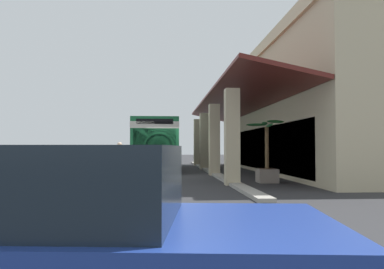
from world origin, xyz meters
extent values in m
plane|color=#2D2D30|center=(0.00, 8.00, 0.00)|extent=(120.00, 120.00, 0.00)
cube|color=#9E998E|center=(-2.96, 2.41, 0.06)|extent=(26.80, 0.50, 0.12)
cube|color=#C6B793|center=(-2.96, 12.11, 3.40)|extent=(22.34, 13.71, 6.81)
cube|color=beige|center=(-2.96, 12.11, 7.11)|extent=(22.64, 14.01, 0.60)
cube|color=#C6B793|center=(-11.34, 2.33, 1.87)|extent=(0.55, 0.55, 3.74)
cube|color=#C6B793|center=(-5.75, 2.33, 1.87)|extent=(0.55, 0.55, 3.74)
cube|color=#C6B793|center=(-0.17, 2.33, 1.87)|extent=(0.55, 0.55, 3.74)
cube|color=#C6B793|center=(5.41, 2.33, 1.87)|extent=(0.55, 0.55, 3.74)
cube|color=#5B1E19|center=(-2.96, 3.65, 4.09)|extent=(22.34, 3.16, 0.82)
cube|color=#19232D|center=(-2.96, 5.29, 1.40)|extent=(18.76, 0.08, 2.40)
cube|color=#196638|center=(-5.61, -0.90, 1.73)|extent=(11.04, 2.72, 2.75)
cube|color=silver|center=(-5.61, -0.90, 2.65)|extent=(11.06, 2.74, 0.36)
cube|color=#19232D|center=(-5.91, -0.90, 1.95)|extent=(9.28, 2.72, 0.90)
cube|color=#19232D|center=(-0.14, -0.81, 1.85)|extent=(0.09, 2.24, 1.20)
cube|color=black|center=(-0.13, -0.81, 2.82)|extent=(0.09, 1.94, 0.28)
cube|color=black|center=(-0.01, -0.81, 0.45)|extent=(0.24, 2.45, 0.24)
cube|color=silver|center=(-0.10, 0.08, 0.75)|extent=(0.06, 0.24, 0.16)
cube|color=silver|center=(-0.07, -1.71, 0.75)|extent=(0.06, 0.24, 0.16)
cube|color=silver|center=(-7.11, -0.92, 3.22)|extent=(2.43, 1.82, 0.24)
cylinder|color=black|center=(-2.00, 0.43, 0.50)|extent=(1.00, 0.30, 1.00)
cylinder|color=black|center=(-1.96, -2.12, 0.50)|extent=(1.00, 0.30, 1.00)
cylinder|color=black|center=(-8.71, 0.33, 0.50)|extent=(1.00, 0.30, 1.00)
cylinder|color=black|center=(-8.67, -2.22, 0.50)|extent=(1.00, 0.30, 1.00)
cube|color=navy|center=(17.74, -1.23, 0.60)|extent=(2.26, 4.57, 0.66)
cube|color=#19232D|center=(17.72, -1.43, 1.20)|extent=(1.84, 2.62, 0.54)
cylinder|color=black|center=(17.01, 0.36, 0.32)|extent=(0.64, 0.22, 0.64)
cube|color=silver|center=(-11.03, -6.71, 0.60)|extent=(4.53, 2.15, 0.66)
cube|color=#19232D|center=(-11.22, -6.73, 1.20)|extent=(2.58, 1.78, 0.54)
cylinder|color=black|center=(-9.61, -5.70, 0.32)|extent=(0.64, 0.22, 0.64)
cylinder|color=black|center=(-9.46, -7.49, 0.32)|extent=(0.64, 0.22, 0.64)
cylinder|color=black|center=(-12.59, -5.94, 0.32)|extent=(0.64, 0.22, 0.64)
cylinder|color=black|center=(-12.44, -7.73, 0.32)|extent=(0.64, 0.22, 0.64)
cylinder|color=#726651|center=(2.45, -2.51, 0.42)|extent=(0.16, 0.16, 0.84)
cylinder|color=#726651|center=(2.32, -2.17, 0.42)|extent=(0.16, 0.16, 0.84)
cube|color=gray|center=(2.38, -2.34, 1.16)|extent=(0.51, 0.28, 0.63)
sphere|color=beige|center=(2.38, -2.34, 1.59)|extent=(0.23, 0.23, 0.23)
cylinder|color=gray|center=(2.67, -2.43, 1.19)|extent=(0.09, 0.09, 0.57)
cylinder|color=gray|center=(2.10, -2.25, 1.19)|extent=(0.09, 0.09, 0.57)
cube|color=gray|center=(4.44, 3.96, 0.28)|extent=(0.80, 0.80, 0.57)
cylinder|color=#332319|center=(4.44, 3.96, 0.58)|extent=(0.68, 0.68, 0.02)
cylinder|color=brown|center=(4.44, 3.96, 1.44)|extent=(0.16, 0.16, 1.73)
ellipsoid|color=#195123|center=(4.95, 3.93, 2.36)|extent=(1.04, 0.25, 0.19)
ellipsoid|color=#195123|center=(4.35, 4.35, 2.55)|extent=(0.38, 0.84, 0.18)
ellipsoid|color=#195123|center=(4.08, 3.96, 2.49)|extent=(0.71, 0.22, 0.14)
ellipsoid|color=#195123|center=(4.32, 3.54, 2.41)|extent=(0.45, 0.89, 0.15)
camera|label=1|loc=(20.75, -0.27, 1.46)|focal=37.33mm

